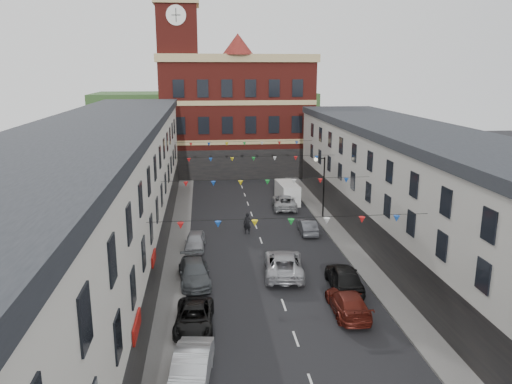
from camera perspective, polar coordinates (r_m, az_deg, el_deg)
name	(u,v)px	position (r m, az deg, el deg)	size (l,w,h in m)	color
ground	(274,279)	(35.07, 2.12, -9.87)	(160.00, 160.00, 0.00)	black
pavement_left	(175,271)	(36.62, -9.22, -8.86)	(1.80, 64.00, 0.15)	#605E5B
pavement_right	(362,263)	(38.36, 12.03, -7.92)	(1.80, 64.00, 0.15)	#605E5B
terrace_left	(97,205)	(34.64, -17.73, -1.46)	(8.40, 56.00, 10.70)	silver
terrace_right	(436,203)	(37.84, 19.91, -1.15)	(8.40, 56.00, 9.70)	#B7B4AB
civic_building	(236,114)	(70.13, -2.33, 8.93)	(20.60, 13.30, 18.50)	maroon
clock_tower	(179,63)	(66.83, -8.84, 14.38)	(5.60, 5.60, 30.00)	maroon
distant_hill	(206,120)	(94.21, -5.77, 8.20)	(40.00, 14.00, 10.00)	#2C4F25
street_lamp	(321,179)	(48.23, 7.49, 1.51)	(1.10, 0.36, 6.00)	black
car_left_b	(191,369)	(24.33, -7.42, -19.45)	(1.65, 4.72, 1.56)	#B2B6BA
car_left_c	(194,318)	(28.86, -7.09, -14.06)	(2.11, 4.58, 1.27)	black
car_left_d	(194,272)	(34.50, -7.07, -9.10)	(2.00, 4.92, 1.43)	#414649
car_left_e	(195,241)	(40.64, -6.96, -5.58)	(1.55, 3.86, 1.31)	#93959B
car_right_c	(348,302)	(30.67, 10.47, -12.31)	(1.95, 4.81, 1.39)	#5C1A12
car_right_d	(344,277)	(33.70, 10.05, -9.58)	(1.95, 4.85, 1.65)	black
car_right_e	(307,226)	(44.33, 5.89, -3.93)	(1.34, 3.85, 1.27)	#4C4E54
car_right_f	(284,202)	(51.91, 3.26, -1.14)	(2.37, 5.14, 1.43)	#9B9C9F
moving_car	(284,264)	(35.52, 3.19, -8.18)	(2.63, 5.70, 1.58)	#A5A6AC
white_van	(287,193)	(54.40, 3.59, -0.06)	(1.86, 4.83, 2.14)	silver
pedestrian	(247,224)	(43.83, -0.99, -3.63)	(0.69, 0.45, 1.88)	black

